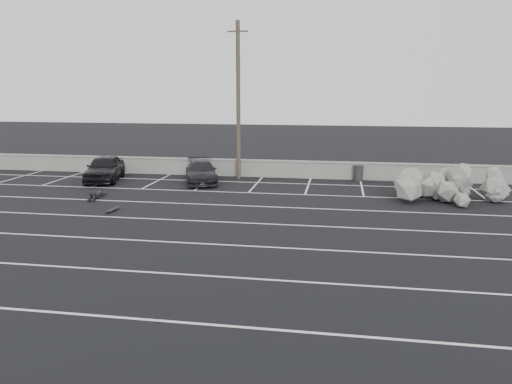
% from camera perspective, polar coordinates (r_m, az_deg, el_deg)
% --- Properties ---
extents(ground, '(120.00, 120.00, 0.00)m').
position_cam_1_polar(ground, '(18.23, -9.14, -5.70)').
color(ground, black).
rests_on(ground, ground).
extents(seawall, '(50.00, 0.45, 1.06)m').
position_cam_1_polar(seawall, '(31.36, -1.02, 2.80)').
color(seawall, gray).
rests_on(seawall, ground).
extents(stall_lines, '(36.00, 20.05, 0.01)m').
position_cam_1_polar(stall_lines, '(22.31, -5.75, -2.37)').
color(stall_lines, silver).
rests_on(stall_lines, ground).
extents(car_left, '(2.79, 4.79, 1.53)m').
position_cam_1_polar(car_left, '(31.17, -16.92, 2.64)').
color(car_left, black).
rests_on(car_left, ground).
extents(car_right, '(3.03, 4.70, 1.27)m').
position_cam_1_polar(car_right, '(29.50, -6.29, 2.32)').
color(car_right, black).
rests_on(car_right, ground).
extents(utility_pole, '(1.24, 0.25, 9.30)m').
position_cam_1_polar(utility_pole, '(30.27, -2.04, 10.39)').
color(utility_pole, '#4C4238').
rests_on(utility_pole, ground).
extents(trash_bin, '(0.73, 0.73, 0.93)m').
position_cam_1_polar(trash_bin, '(30.46, 11.62, 2.14)').
color(trash_bin, '#28282B').
rests_on(trash_bin, ground).
extents(riprap_pile, '(5.78, 3.68, 1.35)m').
position_cam_1_polar(riprap_pile, '(26.42, 20.45, 0.35)').
color(riprap_pile, gray).
rests_on(riprap_pile, ground).
extents(person, '(1.75, 2.58, 0.45)m').
position_cam_1_polar(person, '(26.59, -17.72, -0.09)').
color(person, black).
rests_on(person, ground).
extents(skateboard, '(0.28, 0.83, 0.10)m').
position_cam_1_polar(skateboard, '(23.35, -16.08, -1.96)').
color(skateboard, black).
rests_on(skateboard, ground).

